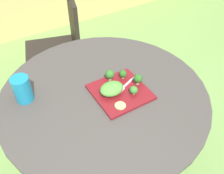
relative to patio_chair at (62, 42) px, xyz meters
The scene contains 12 objects.
ground_plane 1.05m from the patio_chair, 97.52° to the right, with size 12.00×12.00×0.00m, color #70994C.
patio_table 0.91m from the patio_chair, 97.52° to the right, with size 1.07×1.07×0.75m.
patio_chair is the anchor object (origin of this frame).
salad_plate 0.98m from the patio_chair, 92.92° to the right, with size 0.27×0.27×0.01m, color maroon.
drinking_glass 0.92m from the patio_chair, 122.93° to the right, with size 0.09×0.09×0.13m.
fork 0.96m from the patio_chair, 90.51° to the right, with size 0.15×0.07×0.00m.
lettuce_mound 0.98m from the patio_chair, 95.67° to the right, with size 0.12×0.09×0.06m, color #519338.
broccoli_floret_0 0.91m from the patio_chair, 88.80° to the right, with size 0.04×0.04×0.05m.
broccoli_floret_1 0.99m from the patio_chair, 86.46° to the right, with size 0.05×0.05×0.06m.
broccoli_floret_2 1.04m from the patio_chair, 90.21° to the right, with size 0.04×0.04×0.05m.
broccoli_floret_3 0.89m from the patio_chair, 93.36° to the right, with size 0.05×0.05×0.06m.
cucumber_slice_0 1.07m from the patio_chair, 95.76° to the right, with size 0.05×0.05×0.01m, color #8EB766.
Camera 1 is at (-0.44, -0.81, 1.65)m, focal length 40.17 mm.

